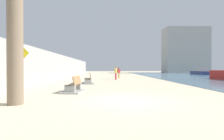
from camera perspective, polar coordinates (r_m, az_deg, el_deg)
name	(u,v)px	position (r m, az deg, el deg)	size (l,w,h in m)	color
ground_plane	(113,79)	(26.65, 0.29, -2.52)	(120.00, 120.00, 0.00)	beige
seawall	(58,67)	(27.39, -15.60, 0.95)	(0.80, 64.00, 3.26)	#9E9E99
bench_near	(74,88)	(11.99, -11.20, -5.27)	(1.31, 2.20, 0.98)	#9E9E99
bench_far	(88,81)	(18.09, -7.05, -3.27)	(1.30, 2.20, 0.98)	#9E9E99
person_walking	(119,72)	(27.23, 1.99, -0.59)	(0.48, 0.31, 1.54)	gold
person_standing	(116,72)	(23.57, 1.12, -0.55)	(0.36, 0.44, 1.68)	#B22D33
boat_outer	(201,72)	(46.61, 24.62, -0.50)	(2.82, 7.12, 1.52)	navy
pedestrian_sign	(23,63)	(14.11, -24.76, 1.88)	(0.85, 0.08, 2.88)	slate
harbor_building	(185,51)	(59.26, 20.71, 5.34)	(12.00, 6.00, 12.74)	#9E9E99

